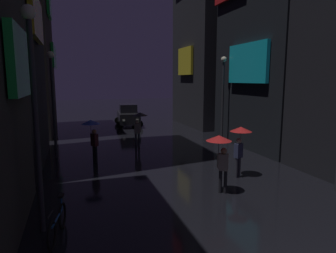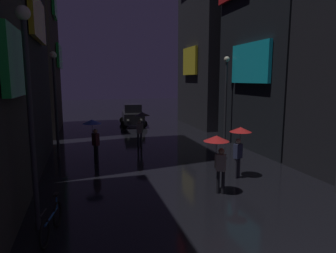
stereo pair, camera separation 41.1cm
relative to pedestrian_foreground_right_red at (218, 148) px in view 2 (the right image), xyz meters
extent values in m
cube|color=#26E54C|center=(-6.17, -0.36, 2.83)|extent=(0.20, 2.79, 1.76)
cube|color=yellow|center=(-6.17, 4.80, 4.91)|extent=(0.20, 3.84, 1.78)
cube|color=#2D2826|center=(-8.32, 15.98, 5.76)|extent=(4.00, 8.54, 14.85)
cube|color=#26E54C|center=(-6.17, 17.88, 4.27)|extent=(0.20, 3.99, 1.89)
cube|color=#19D8F2|center=(4.53, 5.62, 3.29)|extent=(0.20, 3.72, 2.20)
cube|color=yellow|center=(4.53, 15.27, 3.94)|extent=(0.20, 3.01, 2.31)
cylinder|color=black|center=(0.20, -0.08, -1.24)|extent=(0.12, 0.12, 0.85)
cylinder|color=black|center=(0.04, 0.01, -1.24)|extent=(0.12, 0.12, 0.85)
cube|color=gray|center=(0.12, -0.03, -0.52)|extent=(0.40, 0.36, 0.60)
sphere|color=#9E7051|center=(0.12, -0.03, -0.11)|extent=(0.22, 0.22, 0.22)
cylinder|color=gray|center=(-0.06, 0.02, -0.47)|extent=(0.09, 0.09, 0.50)
cylinder|color=slate|center=(-0.06, 0.02, -0.13)|extent=(0.02, 0.02, 0.77)
cone|color=red|center=(-0.06, 0.02, 0.35)|extent=(0.90, 0.90, 0.20)
cylinder|color=black|center=(-3.91, 5.36, -1.24)|extent=(0.12, 0.12, 0.85)
cylinder|color=black|center=(-4.00, 5.51, -1.24)|extent=(0.12, 0.12, 0.85)
cube|color=#4C1E23|center=(-3.96, 5.43, -0.52)|extent=(0.37, 0.40, 0.60)
sphere|color=#9E7051|center=(-3.96, 5.43, -0.11)|extent=(0.22, 0.22, 0.22)
cylinder|color=#4C1E23|center=(-4.10, 5.56, -0.47)|extent=(0.09, 0.09, 0.50)
cylinder|color=slate|center=(-4.10, 5.56, -0.13)|extent=(0.02, 0.02, 0.77)
cone|color=#263FB2|center=(-4.10, 5.56, 0.35)|extent=(0.90, 0.90, 0.20)
cylinder|color=#2D2D38|center=(-1.35, 8.16, -1.24)|extent=(0.12, 0.12, 0.85)
cylinder|color=#2D2D38|center=(-1.18, 8.11, -1.24)|extent=(0.12, 0.12, 0.85)
cube|color=gray|center=(-1.26, 8.13, -0.52)|extent=(0.39, 0.30, 0.60)
sphere|color=beige|center=(-1.26, 8.13, -0.11)|extent=(0.22, 0.22, 0.22)
cylinder|color=gray|center=(-1.08, 8.13, -0.47)|extent=(0.09, 0.09, 0.50)
cylinder|color=slate|center=(-1.08, 8.13, -0.13)|extent=(0.02, 0.02, 0.77)
cone|color=black|center=(-1.08, 8.13, 0.35)|extent=(0.90, 0.90, 0.20)
cylinder|color=#2D2D38|center=(1.47, 1.31, -1.24)|extent=(0.12, 0.12, 0.85)
cylinder|color=#2D2D38|center=(1.64, 1.38, -1.24)|extent=(0.12, 0.12, 0.85)
cube|color=#333859|center=(1.55, 1.35, -0.52)|extent=(0.40, 0.33, 0.60)
sphere|color=tan|center=(1.55, 1.35, -0.11)|extent=(0.22, 0.22, 0.22)
cylinder|color=#333859|center=(1.70, 1.46, -0.47)|extent=(0.09, 0.09, 0.50)
cylinder|color=slate|center=(1.70, 1.46, -0.13)|extent=(0.02, 0.02, 0.77)
cone|color=red|center=(1.70, 1.46, 0.35)|extent=(0.90, 0.90, 0.20)
torus|color=black|center=(-5.53, -2.07, -1.31)|extent=(0.20, 0.72, 0.72)
torus|color=black|center=(-5.31, -0.99, -1.31)|extent=(0.20, 0.72, 0.72)
cylinder|color=#1E59A5|center=(-5.42, -1.53, -1.13)|extent=(0.24, 0.99, 0.05)
cylinder|color=#1E59A5|center=(-5.31, -0.99, -0.96)|extent=(0.04, 0.04, 0.40)
cube|color=black|center=(-5.31, -0.99, -0.74)|extent=(0.16, 0.26, 0.06)
cylinder|color=black|center=(-5.53, -2.07, -0.76)|extent=(0.12, 0.45, 0.03)
cube|color=black|center=(-0.24, 16.80, -0.90)|extent=(2.04, 4.23, 0.90)
cube|color=black|center=(-0.24, 16.80, -0.10)|extent=(1.59, 1.96, 0.70)
cylinder|color=black|center=(0.45, 15.41, -1.35)|extent=(0.66, 0.27, 0.64)
cylinder|color=black|center=(-1.16, 15.54, -1.35)|extent=(0.66, 0.27, 0.64)
cylinder|color=black|center=(0.67, 18.06, -1.35)|extent=(0.66, 0.27, 0.64)
cylinder|color=black|center=(-0.94, 18.20, -1.35)|extent=(0.66, 0.27, 0.64)
cube|color=white|center=(0.13, 14.69, -0.90)|extent=(0.20, 0.08, 0.14)
cube|color=white|center=(-0.97, 14.79, -0.90)|extent=(0.20, 0.08, 0.14)
cylinder|color=#2D2D33|center=(4.18, 7.73, 0.88)|extent=(0.14, 0.14, 5.10)
sphere|color=#F9EFCC|center=(4.18, 7.73, 3.62)|extent=(0.36, 0.36, 0.36)
cylinder|color=#2D2D33|center=(-5.82, 7.03, 0.88)|extent=(0.14, 0.14, 5.09)
sphere|color=#F9EFCC|center=(-5.82, 7.03, 3.60)|extent=(0.36, 0.36, 0.36)
cylinder|color=#2D2D33|center=(-5.82, -1.00, 1.08)|extent=(0.14, 0.14, 5.49)
sphere|color=#F9EFCC|center=(-5.82, -1.00, 4.00)|extent=(0.36, 0.36, 0.36)
camera|label=1|loc=(-4.91, -9.24, 2.39)|focal=32.00mm
camera|label=2|loc=(-4.52, -9.36, 2.39)|focal=32.00mm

